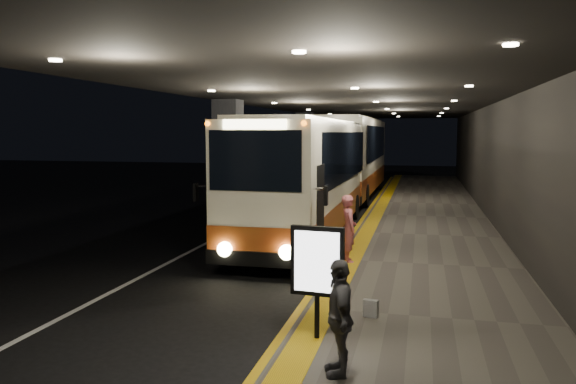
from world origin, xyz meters
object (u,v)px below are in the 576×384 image
at_px(coach_main, 307,182).
at_px(passenger_waiting_grey, 339,317).
at_px(info_sign, 317,263).
at_px(stanchion_post, 318,279).
at_px(bag_polka, 371,308).
at_px(passenger_boarding, 349,228).
at_px(coach_second, 350,160).

relative_size(coach_main, passenger_waiting_grey, 7.52).
bearing_deg(info_sign, stanchion_post, 105.67).
height_order(coach_main, bag_polka, coach_main).
distance_m(passenger_boarding, passenger_waiting_grey, 6.61).
xyz_separation_m(passenger_waiting_grey, bag_polka, (0.20, 2.45, -0.63)).
bearing_deg(passenger_waiting_grey, coach_main, 179.11).
bearing_deg(coach_main, passenger_boarding, -65.11).
height_order(info_sign, stanchion_post, info_sign).
distance_m(passenger_waiting_grey, stanchion_post, 2.81).
bearing_deg(stanchion_post, info_sign, -80.48).
bearing_deg(passenger_waiting_grey, passenger_boarding, 171.57).
bearing_deg(bag_polka, stanchion_post, 165.96).
relative_size(coach_main, stanchion_post, 10.56).
relative_size(coach_main, info_sign, 6.61).
bearing_deg(bag_polka, coach_main, 109.10).
bearing_deg(coach_second, coach_main, -89.41).
height_order(coach_main, coach_second, coach_second).
bearing_deg(info_sign, bag_polka, 65.81).
xyz_separation_m(passenger_waiting_grey, info_sign, (-0.52, 1.20, 0.42)).
height_order(passenger_boarding, passenger_waiting_grey, passenger_boarding).
bearing_deg(passenger_boarding, info_sign, 160.72).
xyz_separation_m(bag_polka, info_sign, (-0.73, -1.25, 1.05)).
xyz_separation_m(coach_main, passenger_waiting_grey, (2.58, -10.50, -0.82)).
xyz_separation_m(passenger_boarding, passenger_waiting_grey, (0.72, -6.57, -0.06)).
distance_m(passenger_boarding, bag_polka, 4.29).
relative_size(coach_second, passenger_waiting_grey, 8.09).
xyz_separation_m(coach_second, info_sign, (2.10, -20.73, -0.56)).
bearing_deg(stanchion_post, coach_second, 95.51).
relative_size(coach_main, passenger_boarding, 7.02).
bearing_deg(info_sign, coach_second, 101.94).
distance_m(coach_main, passenger_boarding, 4.41).
distance_m(coach_main, bag_polka, 8.64).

